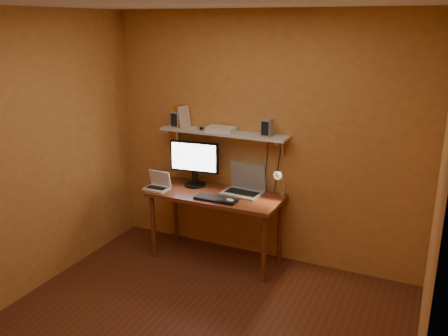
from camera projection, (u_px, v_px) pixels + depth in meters
The scene contains 14 objects.
room at pixel (187, 186), 3.53m from camera, with size 3.44×3.24×2.64m.
desk at pixel (216, 201), 4.98m from camera, with size 1.40×0.60×0.75m.
wall_shelf at pixel (223, 133), 4.95m from camera, with size 1.40×0.25×0.21m.
monitor at pixel (194, 161), 5.12m from camera, with size 0.55×0.26×0.50m.
laptop at pixel (245, 185), 4.97m from camera, with size 0.43×0.33×0.30m.
netbook at pixel (158, 184), 5.09m from camera, with size 0.27×0.20×0.20m.
keyboard at pixel (216, 199), 4.77m from camera, with size 0.44×0.15×0.02m, color black.
mouse at pixel (230, 201), 4.71m from camera, with size 0.10×0.07×0.04m, color white.
desk_lamp at pixel (280, 180), 4.74m from camera, with size 0.09×0.23×0.38m.
speaker_left at pixel (177, 119), 5.13m from camera, with size 0.10×0.10×0.18m, color gray.
speaker_right at pixel (267, 128), 4.71m from camera, with size 0.10×0.10×0.18m, color gray.
books at pixel (182, 116), 5.13m from camera, with size 0.14×0.16×0.23m.
shelf_camera at pixel (202, 128), 4.97m from camera, with size 0.10×0.05×0.06m.
router at pixel (221, 129), 4.95m from camera, with size 0.29×0.19×0.05m, color white.
Camera 1 is at (1.66, -2.91, 2.46)m, focal length 38.00 mm.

